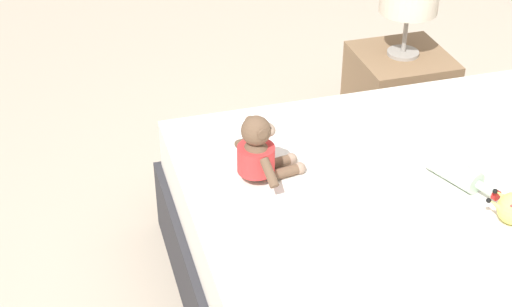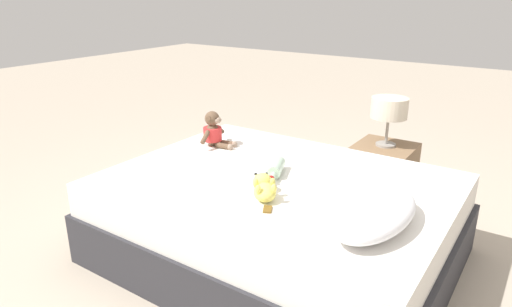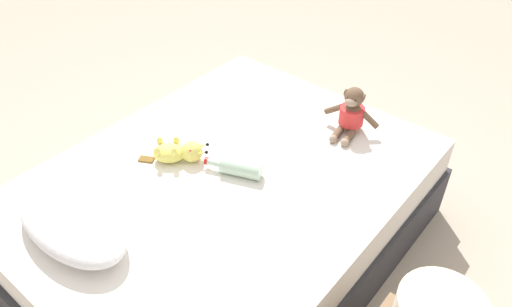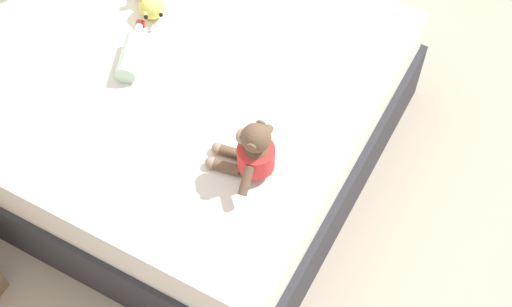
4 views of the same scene
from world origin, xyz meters
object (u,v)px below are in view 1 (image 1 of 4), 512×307
object	(u,v)px
nightstand	(398,97)
plush_monkey	(259,154)
glass_bottle	(456,172)
bed	(464,247)

from	to	relation	value
nightstand	plush_monkey	bearing A→B (deg)	-48.16
plush_monkey	glass_bottle	size ratio (longest dim) A/B	1.09
bed	plush_monkey	bearing A→B (deg)	-110.79
bed	nightstand	bearing A→B (deg)	166.90
bed	nightstand	world-z (taller)	bed
glass_bottle	nightstand	distance (m)	1.08
bed	plush_monkey	size ratio (longest dim) A/B	6.49
glass_bottle	plush_monkey	bearing A→B (deg)	-107.99
bed	glass_bottle	size ratio (longest dim) A/B	7.04
bed	glass_bottle	distance (m)	0.29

